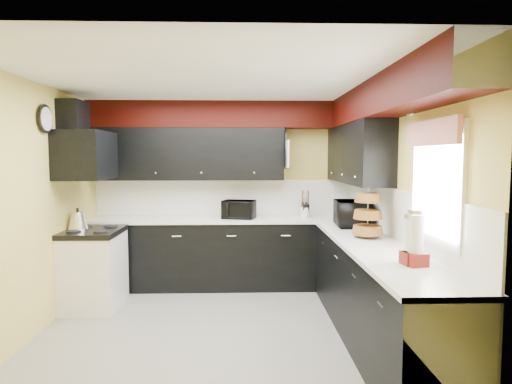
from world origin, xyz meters
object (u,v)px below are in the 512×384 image
microwave (352,214)px  utensil_crock (305,212)px  kettle (78,220)px  toaster_oven (239,209)px  knife_block (305,210)px

microwave → utensil_crock: size_ratio=3.92×
utensil_crock → kettle: 2.88m
toaster_oven → knife_block: bearing=20.5°
kettle → toaster_oven: bearing=20.0°
microwave → knife_block: size_ratio=2.78×
utensil_crock → microwave: bearing=-59.4°
microwave → knife_block: 0.90m
toaster_oven → microwave: 1.52m
microwave → utensil_crock: microwave is taller
microwave → utensil_crock: 0.89m
toaster_oven → microwave: microwave is taller
utensil_crock → knife_block: 0.03m
microwave → kettle: 3.23m
toaster_oven → knife_block: toaster_oven is taller
microwave → kettle: microwave is taller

